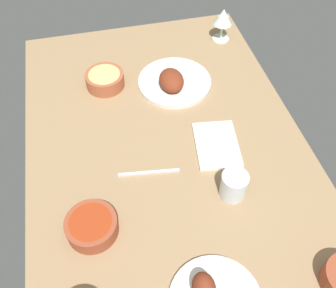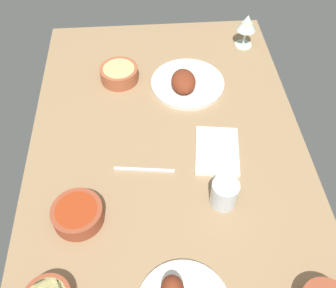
{
  "view_description": "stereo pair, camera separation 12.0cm",
  "coord_description": "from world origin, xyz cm",
  "px_view_note": "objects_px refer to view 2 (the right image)",
  "views": [
    {
      "loc": [
        -74.08,
        17.61,
        99.53
      ],
      "look_at": [
        0.0,
        0.0,
        6.0
      ],
      "focal_mm": 40.36,
      "sensor_mm": 36.0,
      "label": 1
    },
    {
      "loc": [
        -75.94,
        5.71,
        99.53
      ],
      "look_at": [
        0.0,
        0.0,
        6.0
      ],
      "focal_mm": 40.36,
      "sensor_mm": 36.0,
      "label": 2
    }
  ],
  "objects_px": {
    "wine_glass": "(247,24)",
    "folded_napkin": "(217,151)",
    "bowl_sauce": "(78,214)",
    "fork_loose": "(144,170)",
    "bowl_pasta": "(119,73)",
    "water_tumbler": "(224,193)",
    "plate_near_viewer": "(186,83)"
  },
  "relations": [
    {
      "from": "bowl_pasta",
      "to": "folded_napkin",
      "type": "height_order",
      "value": "bowl_pasta"
    },
    {
      "from": "plate_near_viewer",
      "to": "folded_napkin",
      "type": "height_order",
      "value": "plate_near_viewer"
    },
    {
      "from": "bowl_pasta",
      "to": "wine_glass",
      "type": "xyz_separation_m",
      "value": [
        0.17,
        -0.51,
        0.07
      ]
    },
    {
      "from": "water_tumbler",
      "to": "bowl_sauce",
      "type": "bearing_deg",
      "value": 93.58
    },
    {
      "from": "bowl_sauce",
      "to": "folded_napkin",
      "type": "xyz_separation_m",
      "value": [
        0.21,
        -0.42,
        -0.02
      ]
    },
    {
      "from": "plate_near_viewer",
      "to": "bowl_pasta",
      "type": "bearing_deg",
      "value": 75.84
    },
    {
      "from": "plate_near_viewer",
      "to": "fork_loose",
      "type": "height_order",
      "value": "plate_near_viewer"
    },
    {
      "from": "plate_near_viewer",
      "to": "wine_glass",
      "type": "distance_m",
      "value": 0.36
    },
    {
      "from": "bowl_sauce",
      "to": "fork_loose",
      "type": "distance_m",
      "value": 0.24
    },
    {
      "from": "water_tumbler",
      "to": "wine_glass",
      "type": "bearing_deg",
      "value": -15.89
    },
    {
      "from": "bowl_sauce",
      "to": "fork_loose",
      "type": "xyz_separation_m",
      "value": [
        0.15,
        -0.19,
        -0.02
      ]
    },
    {
      "from": "water_tumbler",
      "to": "fork_loose",
      "type": "distance_m",
      "value": 0.26
    },
    {
      "from": "wine_glass",
      "to": "fork_loose",
      "type": "height_order",
      "value": "wine_glass"
    },
    {
      "from": "wine_glass",
      "to": "folded_napkin",
      "type": "bearing_deg",
      "value": 160.33
    },
    {
      "from": "wine_glass",
      "to": "plate_near_viewer",
      "type": "bearing_deg",
      "value": 131.88
    },
    {
      "from": "wine_glass",
      "to": "folded_napkin",
      "type": "xyz_separation_m",
      "value": [
        -0.55,
        0.2,
        -0.09
      ]
    },
    {
      "from": "bowl_sauce",
      "to": "wine_glass",
      "type": "relative_size",
      "value": 1.01
    },
    {
      "from": "plate_near_viewer",
      "to": "fork_loose",
      "type": "bearing_deg",
      "value": 155.45
    },
    {
      "from": "water_tumbler",
      "to": "fork_loose",
      "type": "bearing_deg",
      "value": 60.6
    },
    {
      "from": "water_tumbler",
      "to": "folded_napkin",
      "type": "distance_m",
      "value": 0.19
    },
    {
      "from": "wine_glass",
      "to": "bowl_pasta",
      "type": "bearing_deg",
      "value": 108.92
    },
    {
      "from": "wine_glass",
      "to": "water_tumbler",
      "type": "height_order",
      "value": "wine_glass"
    },
    {
      "from": "plate_near_viewer",
      "to": "bowl_pasta",
      "type": "height_order",
      "value": "plate_near_viewer"
    },
    {
      "from": "bowl_pasta",
      "to": "fork_loose",
      "type": "distance_m",
      "value": 0.44
    },
    {
      "from": "plate_near_viewer",
      "to": "folded_napkin",
      "type": "relative_size",
      "value": 1.42
    },
    {
      "from": "wine_glass",
      "to": "folded_napkin",
      "type": "distance_m",
      "value": 0.59
    },
    {
      "from": "fork_loose",
      "to": "wine_glass",
      "type": "bearing_deg",
      "value": -117.98
    },
    {
      "from": "bowl_sauce",
      "to": "wine_glass",
      "type": "bearing_deg",
      "value": -39.32
    },
    {
      "from": "folded_napkin",
      "to": "water_tumbler",
      "type": "bearing_deg",
      "value": 176.28
    },
    {
      "from": "plate_near_viewer",
      "to": "water_tumbler",
      "type": "distance_m",
      "value": 0.5
    },
    {
      "from": "folded_napkin",
      "to": "fork_loose",
      "type": "xyz_separation_m",
      "value": [
        -0.06,
        0.24,
        -0.0
      ]
    },
    {
      "from": "bowl_sauce",
      "to": "wine_glass",
      "type": "distance_m",
      "value": 0.98
    }
  ]
}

